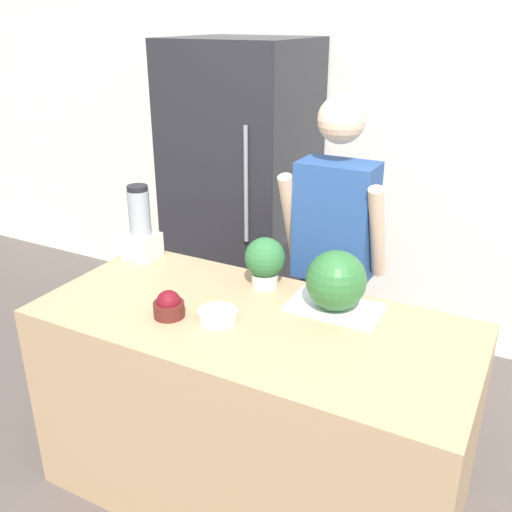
% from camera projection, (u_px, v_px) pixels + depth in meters
% --- Properties ---
extents(wall_back, '(8.00, 0.06, 2.60)m').
position_uv_depth(wall_back, '(385.00, 138.00, 3.50)').
color(wall_back, white).
rests_on(wall_back, ground_plane).
extents(counter_island, '(1.75, 0.81, 0.89)m').
position_uv_depth(counter_island, '(252.00, 410.00, 2.43)').
color(counter_island, tan).
rests_on(counter_island, ground_plane).
extents(refrigerator, '(0.80, 0.77, 1.88)m').
position_uv_depth(refrigerator, '(243.00, 194.00, 3.64)').
color(refrigerator, '#232328').
rests_on(refrigerator, ground_plane).
extents(person, '(0.50, 0.27, 1.68)m').
position_uv_depth(person, '(333.00, 263.00, 2.81)').
color(person, '#4C608C').
rests_on(person, ground_plane).
extents(cutting_board, '(0.37, 0.23, 0.01)m').
position_uv_depth(cutting_board, '(335.00, 308.00, 2.32)').
color(cutting_board, white).
rests_on(cutting_board, counter_island).
extents(watermelon, '(0.24, 0.24, 0.24)m').
position_uv_depth(watermelon, '(336.00, 280.00, 2.25)').
color(watermelon, '#2D6B33').
rests_on(watermelon, cutting_board).
extents(bowl_cherries, '(0.12, 0.12, 0.11)m').
position_uv_depth(bowl_cherries, '(169.00, 306.00, 2.25)').
color(bowl_cherries, '#511E19').
rests_on(bowl_cherries, counter_island).
extents(bowl_cream, '(0.16, 0.16, 0.08)m').
position_uv_depth(bowl_cream, '(218.00, 314.00, 2.22)').
color(bowl_cream, beige).
rests_on(bowl_cream, counter_island).
extents(blender, '(0.15, 0.15, 0.37)m').
position_uv_depth(blender, '(141.00, 229.00, 2.75)').
color(blender, silver).
rests_on(blender, counter_island).
extents(potted_plant, '(0.18, 0.18, 0.22)m').
position_uv_depth(potted_plant, '(265.00, 260.00, 2.47)').
color(potted_plant, beige).
rests_on(potted_plant, counter_island).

